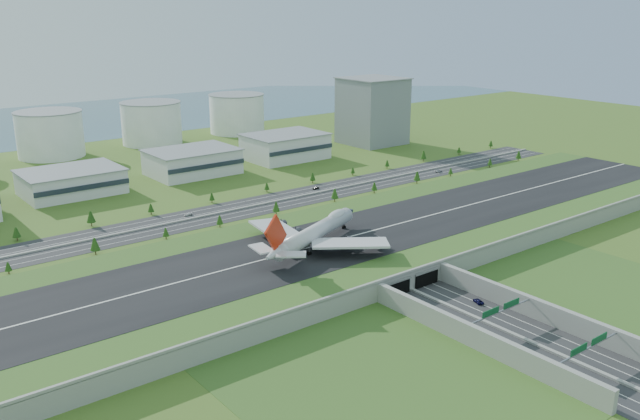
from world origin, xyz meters
TOP-DOWN VIEW (x-y plane):
  - ground at (0.00, 0.00)m, footprint 1200.00×1200.00m
  - airfield_deck at (0.00, -0.09)m, footprint 520.00×100.00m
  - underpass_road at (0.00, -99.42)m, footprint 38.80×120.40m
  - sign_gantry_near at (0.00, -95.04)m, footprint 38.70×0.70m
  - sign_gantry_far at (0.00, -130.04)m, footprint 38.70×0.70m
  - north_expressway at (0.00, 95.00)m, footprint 560.00×36.00m
  - tree_row at (6.73, 94.07)m, footprint 504.40×48.75m
  - hangar_mid_a at (-60.00, 190.00)m, footprint 58.00×42.00m
  - hangar_mid_b at (25.00, 190.00)m, footprint 58.00×42.00m
  - hangar_mid_c at (105.00, 190.00)m, footprint 58.00×42.00m
  - office_tower at (200.00, 195.00)m, footprint 46.00×46.00m
  - fuel_tank_b at (-35.00, 310.00)m, footprint 50.00×50.00m
  - fuel_tank_c at (50.00, 310.00)m, footprint 50.00×50.00m
  - fuel_tank_d at (135.00, 310.00)m, footprint 50.00×50.00m
  - bay_water at (0.00, 480.00)m, footprint 1200.00×260.00m
  - boeing_747 at (-13.10, -0.24)m, footprint 74.37×68.84m
  - car_0 at (-8.85, -79.91)m, footprint 2.45×4.37m
  - car_1 at (-9.49, -125.33)m, footprint 1.81×5.10m
  - car_2 at (11.88, -75.42)m, footprint 4.19×5.95m
  - car_5 at (67.52, 102.72)m, footprint 4.73×1.80m
  - car_6 at (165.08, 85.80)m, footprint 6.43×3.93m
  - car_7 at (-24.55, 101.87)m, footprint 5.13×2.48m

SIDE VIEW (x-z plane):
  - ground at x=0.00m, z-range 0.00..0.00m
  - bay_water at x=0.00m, z-range 0.00..0.06m
  - north_expressway at x=0.00m, z-range 0.00..0.12m
  - car_0 at x=-8.85m, z-range 0.12..1.52m
  - car_7 at x=-24.55m, z-range 0.12..1.56m
  - car_2 at x=11.88m, z-range 0.12..1.63m
  - car_5 at x=67.52m, z-range 0.12..1.66m
  - car_6 at x=165.08m, z-range 0.12..1.79m
  - car_1 at x=-9.49m, z-range 0.12..1.80m
  - underpass_road at x=0.00m, z-range -0.57..7.43m
  - airfield_deck at x=0.00m, z-range -0.48..8.72m
  - tree_row at x=6.73m, z-range 0.39..8.89m
  - sign_gantry_near at x=0.00m, z-range 2.05..11.85m
  - sign_gantry_far at x=0.00m, z-range 2.05..11.85m
  - hangar_mid_a at x=-60.00m, z-range 0.00..15.00m
  - hangar_mid_b at x=25.00m, z-range 0.00..17.00m
  - hangar_mid_c at x=105.00m, z-range 0.00..19.00m
  - boeing_747 at x=-13.10m, z-range 2.68..27.08m
  - fuel_tank_b at x=-35.00m, z-range 0.00..35.00m
  - fuel_tank_c at x=50.00m, z-range 0.00..35.00m
  - fuel_tank_d at x=135.00m, z-range 0.00..35.00m
  - office_tower at x=200.00m, z-range 0.00..55.00m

